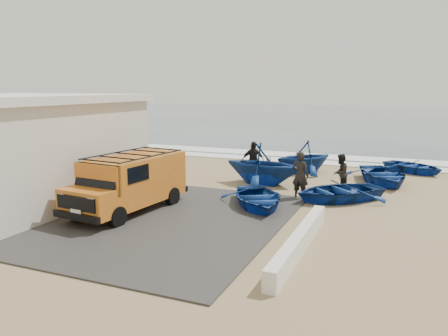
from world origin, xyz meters
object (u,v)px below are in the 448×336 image
(boat_near_left, at_px, (257,198))
(boat_mid_left, at_px, (263,164))
(fisherman_middle, at_px, (340,173))
(boat_near_right, at_px, (338,191))
(boat_far_left, at_px, (304,157))
(boat_mid_right, at_px, (382,175))
(parapet, at_px, (300,241))
(boat_far_right, at_px, (413,166))
(fisherman_back, at_px, (253,161))
(fisherman_front, at_px, (300,175))
(van, at_px, (130,181))
(building, at_px, (4,148))

(boat_near_left, distance_m, boat_mid_left, 4.19)
(fisherman_middle, bearing_deg, boat_near_right, 16.17)
(boat_far_left, bearing_deg, boat_mid_right, 25.76)
(parapet, distance_m, boat_near_left, 4.64)
(boat_far_left, bearing_deg, boat_near_left, -49.85)
(fisherman_middle, bearing_deg, boat_far_right, 163.51)
(boat_mid_left, distance_m, fisherman_back, 1.19)
(boat_near_left, bearing_deg, parapet, -86.64)
(fisherman_front, height_order, fisherman_middle, fisherman_front)
(van, height_order, boat_far_right, van)
(parapet, relative_size, boat_near_right, 1.55)
(parapet, xyz_separation_m, fisherman_back, (-4.43, 8.73, 0.69))
(van, height_order, fisherman_middle, van)
(building, relative_size, boat_mid_left, 2.49)
(boat_far_left, bearing_deg, boat_far_right, 64.07)
(boat_near_right, height_order, boat_mid_left, boat_mid_left)
(parapet, relative_size, van, 1.15)
(boat_mid_left, xyz_separation_m, boat_far_right, (6.67, 5.94, -0.65))
(fisherman_front, bearing_deg, boat_far_right, -108.64)
(boat_near_right, distance_m, fisherman_front, 1.67)
(boat_near_right, bearing_deg, boat_mid_right, 118.61)
(boat_near_left, xyz_separation_m, boat_mid_right, (4.22, 6.49, 0.05))
(fisherman_front, distance_m, fisherman_back, 4.24)
(boat_far_right, bearing_deg, boat_mid_right, -166.97)
(parapet, relative_size, fisherman_middle, 3.52)
(boat_near_left, xyz_separation_m, boat_far_left, (0.11, 7.61, 0.51))
(boat_near_right, bearing_deg, fisherman_back, -161.79)
(boat_far_right, relative_size, fisherman_back, 1.73)
(building, relative_size, parapet, 1.57)
(boat_near_right, height_order, boat_far_right, boat_near_right)
(fisherman_front, bearing_deg, van, 48.46)
(fisherman_front, distance_m, fisherman_middle, 2.37)
(boat_mid_right, xyz_separation_m, boat_far_right, (1.41, 3.47, -0.08))
(fisherman_back, bearing_deg, boat_mid_right, -11.19)
(boat_near_left, height_order, fisherman_front, fisherman_front)
(parapet, relative_size, fisherman_front, 3.01)
(van, distance_m, boat_mid_left, 7.10)
(fisherman_middle, bearing_deg, boat_mid_right, 157.99)
(boat_mid_left, height_order, fisherman_middle, boat_mid_left)
(boat_far_right, bearing_deg, parapet, -157.30)
(van, relative_size, boat_far_right, 1.55)
(boat_near_left, height_order, boat_mid_right, boat_mid_right)
(boat_far_left, relative_size, fisherman_back, 1.74)
(building, height_order, fisherman_back, building)
(boat_mid_right, xyz_separation_m, boat_far_left, (-4.10, 1.12, 0.46))
(boat_mid_right, distance_m, fisherman_back, 6.31)
(building, xyz_separation_m, boat_far_right, (15.56, 12.81, -1.82))
(boat_near_left, xyz_separation_m, boat_mid_left, (-1.04, 4.01, 0.62))
(building, bearing_deg, boat_near_left, 16.07)
(boat_near_left, height_order, boat_far_left, boat_far_left)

